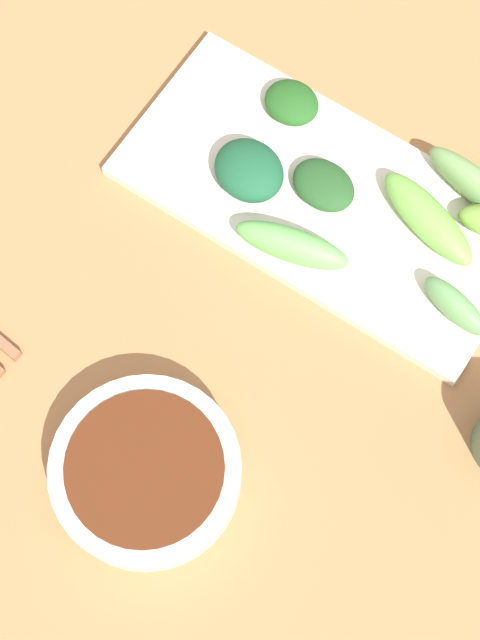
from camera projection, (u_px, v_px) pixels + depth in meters
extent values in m
cube|color=#A57246|center=(269.00, 322.00, 0.78)|extent=(2.10, 2.10, 0.02)
cylinder|color=silver|center=(146.00, 472.00, 0.71)|extent=(0.14, 0.14, 0.03)
cylinder|color=#4E220E|center=(145.00, 470.00, 0.70)|extent=(0.12, 0.12, 0.02)
cube|color=silver|center=(324.00, 199.00, 0.80)|extent=(0.16, 0.33, 0.01)
ellipsoid|color=#74A059|center=(478.00, 187.00, 0.78)|extent=(0.04, 0.10, 0.03)
ellipsoid|color=#74B84A|center=(428.00, 218.00, 0.77)|extent=(0.06, 0.10, 0.03)
ellipsoid|color=#1B5434|center=(249.00, 170.00, 0.78)|extent=(0.07, 0.07, 0.03)
ellipsoid|color=#68BA5A|center=(292.00, 245.00, 0.76)|extent=(0.05, 0.10, 0.03)
ellipsoid|color=#22561E|center=(292.00, 103.00, 0.81)|extent=(0.05, 0.05, 0.02)
ellipsoid|color=#244F23|center=(324.00, 185.00, 0.79)|extent=(0.05, 0.06, 0.02)
ellipsoid|color=#669E5B|center=(455.00, 306.00, 0.75)|extent=(0.04, 0.06, 0.03)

